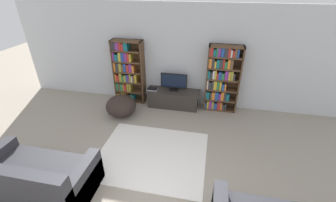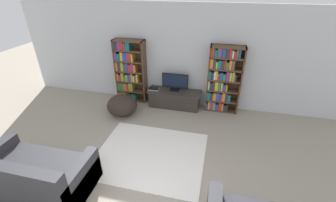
{
  "view_description": "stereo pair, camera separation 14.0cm",
  "coord_description": "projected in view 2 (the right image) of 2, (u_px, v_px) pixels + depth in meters",
  "views": [
    {
      "loc": [
        0.84,
        -1.27,
        3.1
      ],
      "look_at": [
        -0.03,
        2.94,
        0.7
      ],
      "focal_mm": 24.0,
      "sensor_mm": 36.0,
      "label": 1
    },
    {
      "loc": [
        0.98,
        -1.24,
        3.1
      ],
      "look_at": [
        -0.03,
        2.94,
        0.7
      ],
      "focal_mm": 24.0,
      "sensor_mm": 36.0,
      "label": 2
    }
  ],
  "objects": [
    {
      "name": "beanbag_ottoman",
      "position": [
        122.0,
        105.0,
        5.65
      ],
      "size": [
        0.75,
        0.75,
        0.52
      ],
      "primitive_type": "ellipsoid",
      "color": "#2D231E",
      "rests_on": "ground_plane"
    },
    {
      "name": "laptop",
      "position": [
        154.0,
        89.0,
        5.98
      ],
      "size": [
        0.28,
        0.22,
        0.03
      ],
      "color": "#B7B7BC",
      "rests_on": "tv_stand"
    },
    {
      "name": "tv_stand",
      "position": [
        174.0,
        99.0,
        6.0
      ],
      "size": [
        1.39,
        0.48,
        0.46
      ],
      "color": "#332D28",
      "rests_on": "ground_plane"
    },
    {
      "name": "couch_left_sectional",
      "position": [
        34.0,
        176.0,
        3.59
      ],
      "size": [
        1.77,
        0.97,
        0.87
      ],
      "color": "#2D2D33",
      "rests_on": "ground_plane"
    },
    {
      "name": "television",
      "position": [
        175.0,
        82.0,
        5.82
      ],
      "size": [
        0.68,
        0.16,
        0.46
      ],
      "color": "black",
      "rests_on": "tv_stand"
    },
    {
      "name": "wall_back",
      "position": [
        181.0,
        57.0,
        5.72
      ],
      "size": [
        8.8,
        0.06,
        2.6
      ],
      "color": "silver",
      "rests_on": "ground_plane"
    },
    {
      "name": "bookshelf_right",
      "position": [
        223.0,
        79.0,
        5.55
      ],
      "size": [
        0.82,
        0.3,
        1.7
      ],
      "color": "#513823",
      "rests_on": "ground_plane"
    },
    {
      "name": "area_rug",
      "position": [
        150.0,
        154.0,
        4.45
      ],
      "size": [
        2.11,
        1.76,
        0.02
      ],
      "color": "white",
      "rests_on": "ground_plane"
    },
    {
      "name": "bookshelf_left",
      "position": [
        129.0,
        71.0,
        6.06
      ],
      "size": [
        0.82,
        0.3,
        1.7
      ],
      "color": "#513823",
      "rests_on": "ground_plane"
    }
  ]
}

